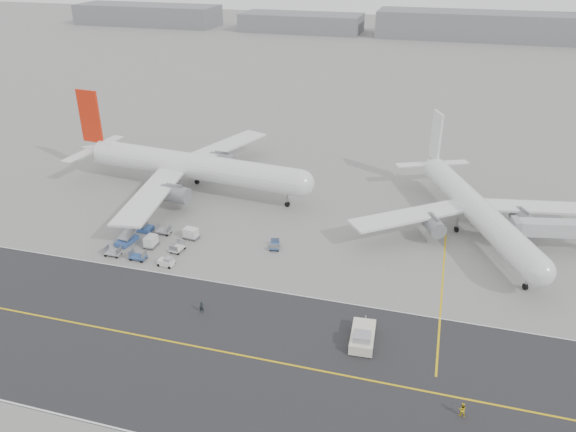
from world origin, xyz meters
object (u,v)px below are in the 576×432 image
(jet_bridge, at_px, (557,230))
(ground_crew_a, at_px, (202,307))
(airliner_a, at_px, (189,166))
(pushback_tug, at_px, (362,337))
(ground_crew_b, at_px, (462,409))
(airliner_b, at_px, (475,208))

(jet_bridge, distance_m, ground_crew_a, 63.64)
(airliner_a, distance_m, pushback_tug, 61.77)
(ground_crew_a, bearing_deg, airliner_a, 109.11)
(pushback_tug, xyz_separation_m, jet_bridge, (28.98, 34.87, 3.20))
(pushback_tug, xyz_separation_m, ground_crew_a, (-24.42, 0.41, -0.09))
(ground_crew_b, bearing_deg, pushback_tug, -39.18)
(airliner_a, relative_size, ground_crew_b, 30.81)
(jet_bridge, xyz_separation_m, ground_crew_b, (-15.55, -44.81, -3.29))
(airliner_a, distance_m, ground_crew_b, 78.37)
(airliner_a, xyz_separation_m, ground_crew_a, (20.87, -41.33, -4.86))
(airliner_b, distance_m, ground_crew_b, 48.67)
(airliner_b, bearing_deg, ground_crew_b, -115.86)
(jet_bridge, distance_m, ground_crew_b, 47.54)
(airliner_a, relative_size, ground_crew_a, 30.88)
(ground_crew_b, bearing_deg, airliner_b, -94.40)
(ground_crew_b, bearing_deg, airliner_a, -44.03)
(pushback_tug, distance_m, ground_crew_a, 24.43)
(ground_crew_a, distance_m, ground_crew_b, 39.24)
(airliner_b, xyz_separation_m, pushback_tug, (-14.88, -38.54, -3.96))
(airliner_b, height_order, ground_crew_a, airliner_b)
(pushback_tug, height_order, ground_crew_a, pushback_tug)
(jet_bridge, bearing_deg, airliner_a, 162.64)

